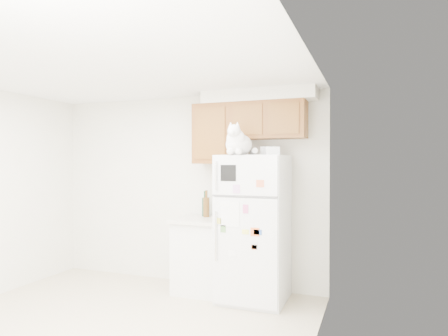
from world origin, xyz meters
The scene contains 8 objects.
room_shell centered at (0.12, 0.24, 1.67)m, with size 3.84×4.04×2.52m.
refrigerator centered at (1.08, 1.61, 0.85)m, with size 0.76×0.78×1.70m.
base_counter centered at (0.39, 1.68, 0.46)m, with size 0.64×0.64×0.92m.
cat centered at (0.97, 1.35, 1.84)m, with size 0.35×0.52×0.36m.
storage_box_back centered at (1.26, 1.67, 1.75)m, with size 0.18×0.13×0.10m, color white.
storage_box_front centered at (1.33, 1.50, 1.74)m, with size 0.15×0.11×0.09m, color white.
bottle_green centered at (0.35, 1.86, 1.08)m, with size 0.08×0.08×0.33m, color #19381E, non-canonical shape.
bottle_amber centered at (0.39, 1.80, 1.09)m, with size 0.08×0.08×0.34m, color #593814, non-canonical shape.
Camera 1 is at (2.38, -2.88, 1.62)m, focal length 32.00 mm.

